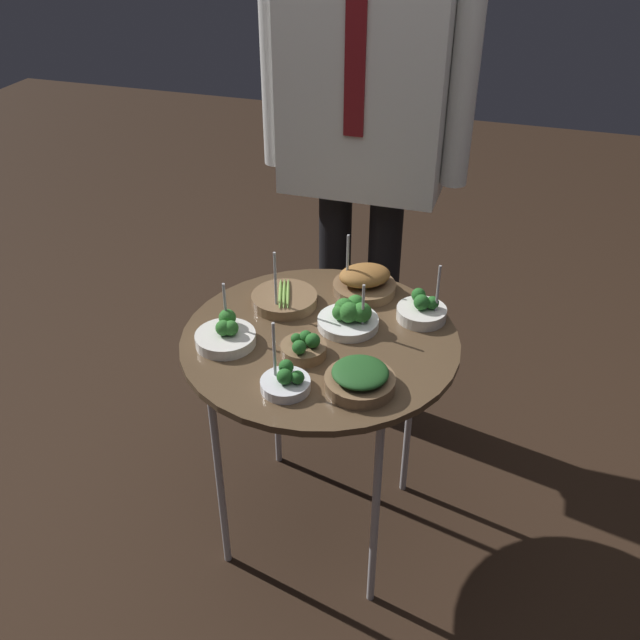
{
  "coord_description": "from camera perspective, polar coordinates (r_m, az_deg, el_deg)",
  "views": [
    {
      "loc": [
        0.44,
        -1.38,
        1.68
      ],
      "look_at": [
        0.0,
        0.0,
        0.72
      ],
      "focal_mm": 40.0,
      "sensor_mm": 36.0,
      "label": 1
    }
  ],
  "objects": [
    {
      "name": "ground_plane",
      "position": [
        2.22,
        -0.0,
        -15.8
      ],
      "size": [
        8.0,
        8.0,
        0.0
      ],
      "primitive_type": "plane",
      "color": "black"
    },
    {
      "name": "serving_cart",
      "position": [
        1.79,
        -0.0,
        -2.55
      ],
      "size": [
        0.69,
        0.69,
        0.67
      ],
      "color": "brown",
      "rests_on": "ground_plane"
    },
    {
      "name": "bowl_broccoli_far_rim",
      "position": [
        1.84,
        8.16,
        0.8
      ],
      "size": [
        0.13,
        0.13,
        0.16
      ],
      "color": "silver",
      "rests_on": "serving_cart"
    },
    {
      "name": "bowl_broccoli_front_right",
      "position": [
        1.79,
        2.38,
        0.32
      ],
      "size": [
        0.16,
        0.16,
        0.14
      ],
      "color": "white",
      "rests_on": "serving_cart"
    },
    {
      "name": "bowl_broccoli_mid_left",
      "position": [
        1.69,
        -1.29,
        -2.21
      ],
      "size": [
        0.11,
        0.11,
        0.06
      ],
      "color": "brown",
      "rests_on": "serving_cart"
    },
    {
      "name": "bowl_broccoli_near_rim",
      "position": [
        1.59,
        -2.74,
        -4.87
      ],
      "size": [
        0.11,
        0.11,
        0.16
      ],
      "color": "silver",
      "rests_on": "serving_cart"
    },
    {
      "name": "bowl_broccoli_front_center",
      "position": [
        1.75,
        -7.54,
        -1.19
      ],
      "size": [
        0.15,
        0.15,
        0.15
      ],
      "color": "silver",
      "rests_on": "serving_cart"
    },
    {
      "name": "bowl_asparagus_center",
      "position": [
        1.89,
        -2.88,
        1.68
      ],
      "size": [
        0.17,
        0.17,
        0.18
      ],
      "color": "brown",
      "rests_on": "serving_cart"
    },
    {
      "name": "bowl_spinach_mid_right",
      "position": [
        1.59,
        3.21,
        -4.72
      ],
      "size": [
        0.16,
        0.16,
        0.06
      ],
      "color": "brown",
      "rests_on": "serving_cart"
    },
    {
      "name": "bowl_roast_front_left",
      "position": [
        1.93,
        3.57,
        3.09
      ],
      "size": [
        0.18,
        0.17,
        0.17
      ],
      "color": "brown",
      "rests_on": "serving_cart"
    },
    {
      "name": "waiter_figure",
      "position": [
        2.11,
        3.56,
        16.3
      ],
      "size": [
        0.62,
        0.23,
        1.67
      ],
      "color": "black",
      "rests_on": "ground_plane"
    }
  ]
}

